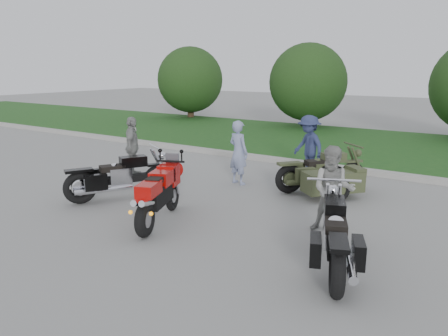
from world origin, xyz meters
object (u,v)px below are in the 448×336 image
Objects in this scene: person_denim at (309,146)px; person_grey at (333,190)px; person_back at (132,147)px; cruiser_sidecar at (326,178)px; sportbike_red at (158,193)px; person_stripe at (238,152)px; cruiser_right at (335,239)px; cruiser_left at (116,178)px.

person_grey is at bearing -33.22° from person_denim.
cruiser_sidecar is at bearing -114.50° from person_back.
sportbike_red is 4.01m from cruiser_sidecar.
person_stripe is at bearing -109.18° from person_back.
person_stripe is at bearing 73.22° from sportbike_red.
cruiser_right is 1.59m from person_grey.
cruiser_left reaches higher than cruiser_sidecar.
person_back is at bearing 155.30° from person_grey.
sportbike_red is 1.25× the size of person_back.
cruiser_sidecar is 5.14m from person_back.
cruiser_left is 1.37× the size of person_back.
person_back is at bearing 154.02° from cruiser_left.
cruiser_sidecar is at bearing 66.14° from cruiser_left.
person_denim is at bearing 58.36° from sportbike_red.
sportbike_red is 1.25× the size of person_stripe.
cruiser_sidecar is at bearing 90.03° from cruiser_right.
person_back is at bearing -127.14° from cruiser_sidecar.
cruiser_left is 1.33× the size of person_denim.
person_back is at bearing 120.45° from sportbike_red.
person_stripe is 1.03× the size of person_grey.
cruiser_right is at bearing -147.81° from person_back.
cruiser_left is at bearing 139.17° from sportbike_red.
sportbike_red is 3.43m from cruiser_right.
person_grey is (4.69, 0.78, 0.30)m from cruiser_left.
cruiser_left is at bearing -102.78° from cruiser_sidecar.
cruiser_right is 1.44× the size of person_stripe.
cruiser_right is at bearing 152.44° from person_stripe.
cruiser_right is 1.08× the size of cruiser_sidecar.
sportbike_red is at bearing -78.87° from cruiser_sidecar.
cruiser_left is at bearing 173.83° from person_grey.
person_denim is (0.83, 4.97, 0.24)m from sportbike_red.
person_denim reaches higher than person_back.
sportbike_red is 1.29× the size of person_grey.
person_grey is 0.94× the size of person_denim.
person_back reaches higher than cruiser_right.
cruiser_left is 4.75m from cruiser_sidecar.
cruiser_sidecar is at bearing 39.24° from sportbike_red.
cruiser_sidecar is 2.33m from person_grey.
person_grey is at bearing 38.09° from cruiser_left.
cruiser_right is at bearing -22.81° from sportbike_red.
person_grey is 5.99m from person_back.
sportbike_red is at bearing -72.11° from person_denim.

